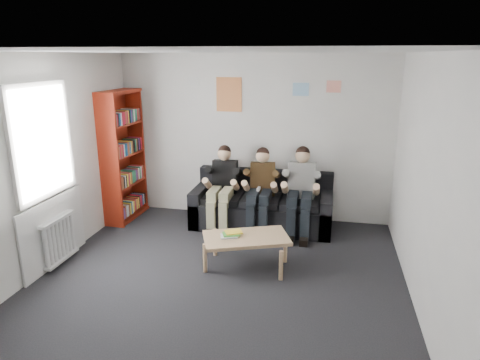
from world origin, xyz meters
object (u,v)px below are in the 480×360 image
object	(u,v)px
person_left	(222,188)
sofa	(262,207)
person_right	(300,192)
coffee_table	(246,240)
person_middle	(261,191)
bookshelf	(124,156)

from	to	relation	value
person_left	sofa	bearing A→B (deg)	13.89
sofa	person_right	size ratio (longest dim) A/B	1.65
coffee_table	person_left	bearing A→B (deg)	116.70
sofa	coffee_table	distance (m)	1.47
sofa	person_left	size ratio (longest dim) A/B	1.69
person_left	person_right	bearing A→B (deg)	-4.19
coffee_table	person_middle	bearing A→B (deg)	91.05
person_left	person_middle	bearing A→B (deg)	-4.09
person_left	person_middle	xyz separation A→B (m)	(0.61, 0.00, -0.00)
bookshelf	coffee_table	distance (m)	2.77
coffee_table	person_right	size ratio (longest dim) A/B	0.80
person_right	person_middle	bearing A→B (deg)	-177.97
sofa	person_left	xyz separation A→B (m)	(-0.61, -0.20, 0.35)
coffee_table	person_left	distance (m)	1.44
person_middle	bookshelf	bearing A→B (deg)	170.24
bookshelf	person_left	world-z (taller)	bookshelf
bookshelf	coffee_table	xyz separation A→B (m)	(2.32, -1.35, -0.69)
sofa	person_left	distance (m)	0.73
bookshelf	person_middle	distance (m)	2.34
sofa	person_middle	xyz separation A→B (m)	(-0.00, -0.20, 0.34)
sofa	coffee_table	xyz separation A→B (m)	(0.02, -1.47, 0.07)
person_left	person_middle	size ratio (longest dim) A/B	1.01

